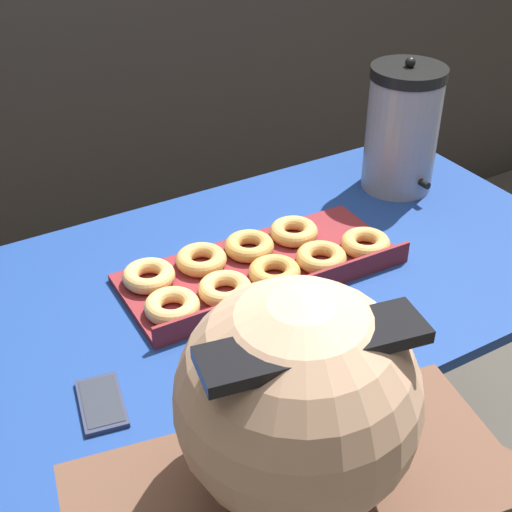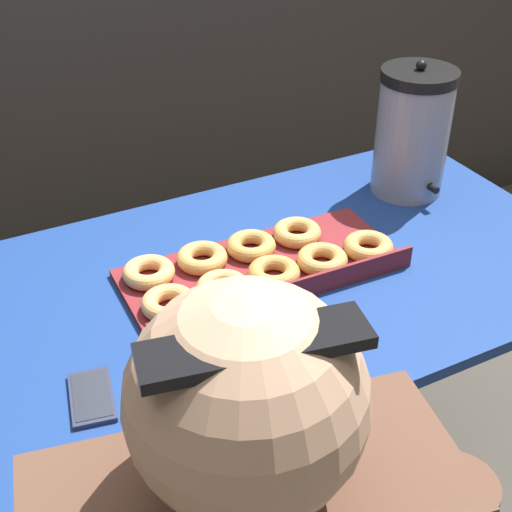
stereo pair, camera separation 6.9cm
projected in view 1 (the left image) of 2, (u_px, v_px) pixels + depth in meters
name	position (u px, v px, depth m)	size (l,w,h in m)	color
ground_plane	(253.00, 489.00, 1.97)	(12.00, 12.00, 0.00)	#4C473F
folding_table	(252.00, 294.00, 1.59)	(1.58, 0.84, 0.72)	navy
donut_box	(256.00, 266.00, 1.57)	(0.63, 0.29, 0.05)	maroon
coffee_urn	(402.00, 129.00, 1.84)	(0.19, 0.22, 0.35)	#939399
cell_phone	(102.00, 403.00, 1.25)	(0.10, 0.15, 0.01)	#2D334C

